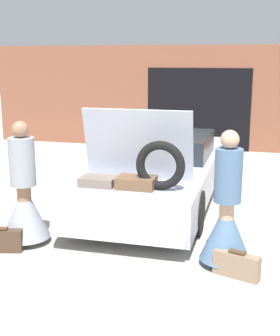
% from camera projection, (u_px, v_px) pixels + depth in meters
% --- Properties ---
extents(ground_plane, '(40.00, 40.00, 0.00)m').
position_uv_depth(ground_plane, '(160.00, 199.00, 8.41)').
color(ground_plane, '#ADA89E').
extents(garage_wall_back, '(12.00, 0.14, 2.80)m').
position_uv_depth(garage_wall_back, '(199.00, 98.00, 12.67)').
color(garage_wall_back, brown).
rests_on(garage_wall_back, ground_plane).
extents(car, '(1.91, 5.15, 1.79)m').
position_uv_depth(car, '(160.00, 170.00, 8.28)').
color(car, '#B2B7C6').
rests_on(car, ground_plane).
extents(person_left, '(0.66, 0.66, 1.69)m').
position_uv_depth(person_left, '(24.00, 201.00, 6.33)').
color(person_left, '#997051').
rests_on(person_left, ground_plane).
extents(person_right, '(0.62, 0.62, 1.68)m').
position_uv_depth(person_right, '(226.00, 219.00, 5.63)').
color(person_right, tan).
rests_on(person_right, ground_plane).
extents(suitcase_beside_left_person, '(0.56, 0.26, 0.34)m').
position_uv_depth(suitcase_beside_left_person, '(1.00, 241.00, 6.12)').
color(suitcase_beside_left_person, '#473323').
rests_on(suitcase_beside_left_person, ground_plane).
extents(suitcase_beside_right_person, '(0.56, 0.30, 0.33)m').
position_uv_depth(suitcase_beside_right_person, '(236.00, 265.00, 5.41)').
color(suitcase_beside_right_person, '#8C7259').
rests_on(suitcase_beside_right_person, ground_plane).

